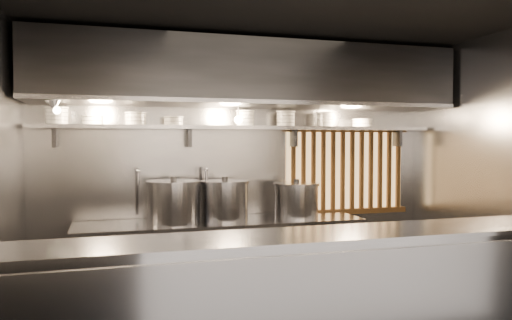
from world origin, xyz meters
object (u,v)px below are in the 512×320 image
heat_lamp (54,104)px  stock_pot_left (174,202)px  pendant_bulb (238,120)px  stock_pot_mid (225,200)px  stock_pot_right (296,200)px

heat_lamp → stock_pot_left: heat_lamp is taller
pendant_bulb → stock_pot_left: bearing=-170.9°
heat_lamp → stock_pot_left: 1.46m
stock_pot_left → stock_pot_mid: stock_pot_left is taller
stock_pot_left → stock_pot_mid: 0.55m
pendant_bulb → stock_pot_right: bearing=-5.0°
pendant_bulb → stock_pot_left: size_ratio=0.33×
stock_pot_left → heat_lamp: bearing=-167.8°
heat_lamp → stock_pot_right: (2.44, 0.29, -0.98)m
stock_pot_left → stock_pot_mid: size_ratio=0.96×
heat_lamp → stock_pot_right: 2.64m
stock_pot_left → stock_pot_mid: (0.54, 0.07, -0.01)m
stock_pot_mid → pendant_bulb: bearing=16.5°
stock_pot_mid → stock_pot_left: bearing=-173.2°
stock_pot_left → stock_pot_right: 1.35m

